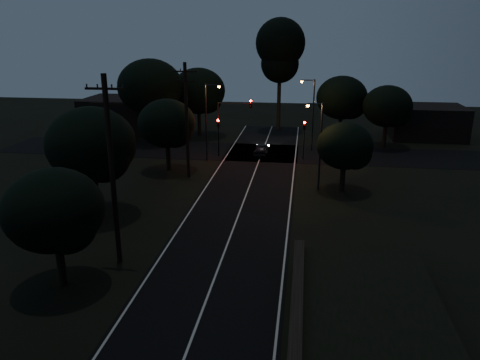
% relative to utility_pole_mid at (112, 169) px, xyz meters
% --- Properties ---
extents(road_surface, '(60.00, 70.00, 0.03)m').
position_rel_utility_pole_mid_xyz_m(road_surface, '(6.00, 16.12, -5.73)').
color(road_surface, black).
rests_on(road_surface, ground).
extents(utility_pole_mid, '(2.20, 0.30, 11.00)m').
position_rel_utility_pole_mid_xyz_m(utility_pole_mid, '(0.00, 0.00, 0.00)').
color(utility_pole_mid, black).
rests_on(utility_pole_mid, ground).
extents(utility_pole_far, '(2.20, 0.30, 10.50)m').
position_rel_utility_pole_mid_xyz_m(utility_pole_far, '(0.00, 17.00, -0.25)').
color(utility_pole_far, black).
rests_on(utility_pole_far, ground).
extents(tree_left_b, '(5.14, 5.14, 6.53)m').
position_rel_utility_pole_mid_xyz_m(tree_left_b, '(-1.82, -3.10, -1.50)').
color(tree_left_b, black).
rests_on(tree_left_b, ground).
extents(tree_left_c, '(6.39, 6.39, 8.07)m').
position_rel_utility_pole_mid_xyz_m(tree_left_c, '(-4.27, 6.87, -0.52)').
color(tree_left_c, black).
rests_on(tree_left_c, ground).
extents(tree_left_d, '(5.50, 5.50, 6.98)m').
position_rel_utility_pole_mid_xyz_m(tree_left_d, '(-2.31, 18.89, -1.22)').
color(tree_left_d, black).
rests_on(tree_left_d, ground).
extents(tree_far_nw, '(6.84, 6.84, 8.67)m').
position_rel_utility_pole_mid_xyz_m(tree_far_nw, '(-2.76, 34.86, -0.13)').
color(tree_far_nw, black).
rests_on(tree_far_nw, ground).
extents(tree_far_w, '(7.83, 7.83, 9.98)m').
position_rel_utility_pole_mid_xyz_m(tree_far_w, '(-7.72, 30.84, 0.75)').
color(tree_far_w, black).
rests_on(tree_far_w, ground).
extents(tree_far_ne, '(6.24, 6.24, 7.90)m').
position_rel_utility_pole_mid_xyz_m(tree_far_ne, '(15.22, 34.87, -0.63)').
color(tree_far_ne, black).
rests_on(tree_far_ne, ground).
extents(tree_far_e, '(5.64, 5.64, 7.16)m').
position_rel_utility_pole_mid_xyz_m(tree_far_e, '(20.20, 31.89, -1.10)').
color(tree_far_e, black).
rests_on(tree_far_e, ground).
extents(tree_right_a, '(4.69, 4.69, 5.96)m').
position_rel_utility_pole_mid_xyz_m(tree_right_a, '(14.17, 14.91, -1.88)').
color(tree_right_a, black).
rests_on(tree_right_a, ground).
extents(tall_pine, '(6.51, 6.51, 14.79)m').
position_rel_utility_pole_mid_xyz_m(tall_pine, '(7.00, 40.00, 4.92)').
color(tall_pine, black).
rests_on(tall_pine, ground).
extents(building_left, '(10.00, 8.00, 4.40)m').
position_rel_utility_pole_mid_xyz_m(building_left, '(-14.00, 37.00, -3.54)').
color(building_left, black).
rests_on(building_left, ground).
extents(building_right, '(9.00, 7.00, 4.00)m').
position_rel_utility_pole_mid_xyz_m(building_right, '(26.00, 38.00, -3.74)').
color(building_right, black).
rests_on(building_right, ground).
extents(signal_left, '(0.28, 0.35, 4.10)m').
position_rel_utility_pole_mid_xyz_m(signal_left, '(1.40, 24.99, -2.90)').
color(signal_left, black).
rests_on(signal_left, ground).
extents(signal_right, '(0.28, 0.35, 4.10)m').
position_rel_utility_pole_mid_xyz_m(signal_right, '(10.60, 24.99, -2.90)').
color(signal_right, black).
rests_on(signal_right, ground).
extents(signal_mast, '(3.70, 0.35, 6.25)m').
position_rel_utility_pole_mid_xyz_m(signal_mast, '(3.09, 24.99, -1.40)').
color(signal_mast, black).
rests_on(signal_mast, ground).
extents(streetlight_a, '(1.66, 0.26, 8.00)m').
position_rel_utility_pole_mid_xyz_m(streetlight_a, '(0.69, 23.00, -1.10)').
color(streetlight_a, black).
rests_on(streetlight_a, ground).
extents(streetlight_b, '(1.66, 0.26, 8.00)m').
position_rel_utility_pole_mid_xyz_m(streetlight_b, '(11.31, 29.00, -1.10)').
color(streetlight_b, black).
rests_on(streetlight_b, ground).
extents(streetlight_c, '(1.46, 0.26, 7.50)m').
position_rel_utility_pole_mid_xyz_m(streetlight_c, '(11.83, 15.00, -1.39)').
color(streetlight_c, black).
rests_on(streetlight_c, ground).
extents(car, '(1.59, 3.88, 1.32)m').
position_rel_utility_pole_mid_xyz_m(car, '(6.02, 25.90, -5.08)').
color(car, black).
rests_on(car, ground).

